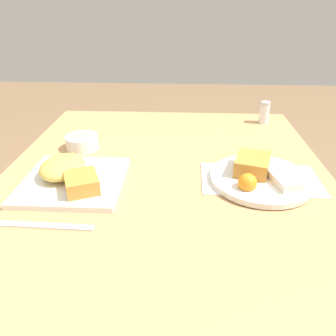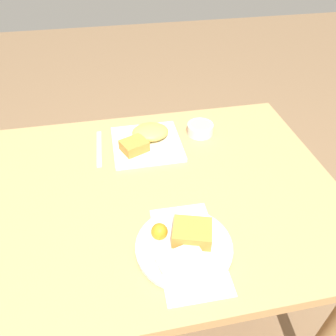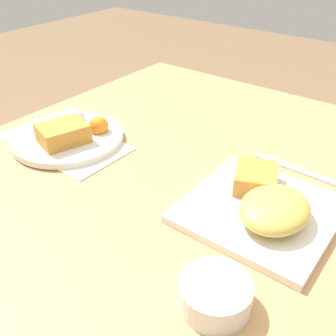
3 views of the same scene
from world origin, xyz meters
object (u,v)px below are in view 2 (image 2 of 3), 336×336
sauce_ramekin (200,129)px  butter_knife (99,148)px  plate_square_near (147,140)px  plate_oval_far (184,243)px

sauce_ramekin → butter_knife: sauce_ramekin is taller
sauce_ramekin → butter_knife: bearing=3.7°
sauce_ramekin → butter_knife: (0.38, 0.02, -0.02)m
plate_square_near → butter_knife: (0.17, -0.01, -0.02)m
plate_square_near → butter_knife: size_ratio=1.15×
plate_oval_far → butter_knife: 0.51m
plate_square_near → plate_oval_far: 0.46m
sauce_ramekin → butter_knife: size_ratio=0.46×
butter_knife → plate_oval_far: bearing=24.8°
plate_oval_far → butter_knife: size_ratio=1.18×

